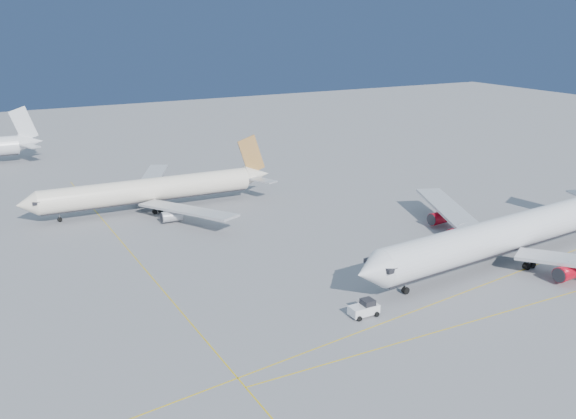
% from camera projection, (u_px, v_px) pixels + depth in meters
% --- Properties ---
extents(ground, '(500.00, 500.00, 0.00)m').
position_uv_depth(ground, '(426.00, 284.00, 108.66)').
color(ground, slate).
rests_on(ground, ground).
extents(taxiway_lines, '(118.86, 140.00, 0.02)m').
position_uv_depth(taxiway_lines, '(332.00, 288.00, 107.32)').
color(taxiway_lines, gold).
rests_on(taxiway_lines, ground).
extents(airliner_virgin, '(73.82, 66.00, 18.20)m').
position_uv_depth(airliner_virgin, '(513.00, 232.00, 117.72)').
color(airliner_virgin, white).
rests_on(airliner_virgin, ground).
extents(airliner_etihad, '(59.61, 55.16, 15.58)m').
position_uv_depth(airliner_etihad, '(154.00, 190.00, 149.23)').
color(airliner_etihad, '#F2E5CE').
rests_on(airliner_etihad, ground).
extents(pushback_tug, '(4.53, 2.78, 2.55)m').
position_uv_depth(pushback_tug, '(364.00, 308.00, 97.16)').
color(pushback_tug, white).
rests_on(pushback_tug, ground).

